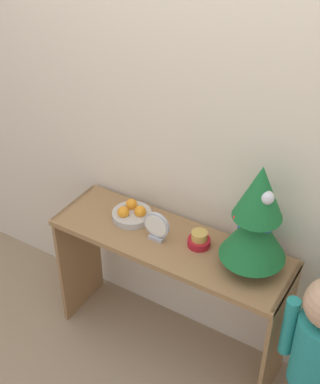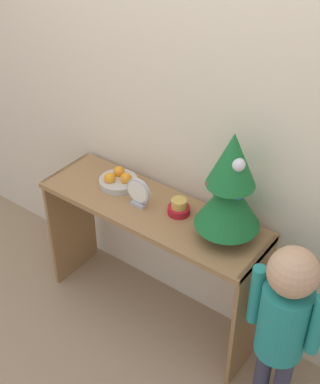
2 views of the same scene
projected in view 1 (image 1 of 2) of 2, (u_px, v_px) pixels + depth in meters
name	position (u px, v px, depth m)	size (l,w,h in m)	color
ground_plane	(151.00, 366.00, 2.88)	(12.00, 12.00, 0.00)	#997F60
back_wall	(197.00, 128.00, 2.46)	(7.00, 0.05, 2.50)	beige
console_table	(170.00, 266.00, 2.68)	(1.21, 0.38, 0.75)	olive
mini_tree	(256.00, 220.00, 2.28)	(0.30, 0.30, 0.54)	#4C3828
fruit_bowl	(132.00, 213.00, 2.71)	(0.20, 0.20, 0.08)	#B7B2A8
singing_bowl	(199.00, 240.00, 2.53)	(0.11, 0.11, 0.08)	#AD1923
desk_clock	(157.00, 227.00, 2.55)	(0.14, 0.04, 0.16)	#B2B2B7
child_figure	(319.00, 346.00, 2.22)	(0.34, 0.22, 0.98)	#38384C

